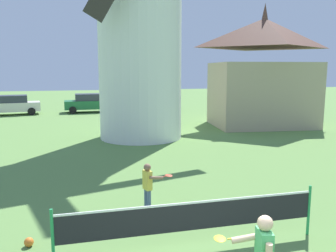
{
  "coord_description": "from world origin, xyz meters",
  "views": [
    {
      "loc": [
        -1.91,
        -3.86,
        3.54
      ],
      "look_at": [
        0.12,
        4.34,
        2.18
      ],
      "focal_mm": 37.33,
      "sensor_mm": 36.0,
      "label": 1
    }
  ],
  "objects_px": {
    "stray_ball": "(29,242)",
    "chapel": "(262,74)",
    "windmill": "(140,6)",
    "parked_car_green": "(89,103)",
    "parked_car_black": "(153,102)",
    "parked_car_cream": "(11,105)",
    "player_far": "(148,184)",
    "tennis_net": "(192,216)"
  },
  "relations": [
    {
      "from": "stray_ball",
      "to": "chapel",
      "type": "relative_size",
      "value": 0.02
    },
    {
      "from": "windmill",
      "to": "chapel",
      "type": "relative_size",
      "value": 1.88
    },
    {
      "from": "windmill",
      "to": "stray_ball",
      "type": "xyz_separation_m",
      "value": [
        -4.15,
        -10.97,
        -6.64
      ]
    },
    {
      "from": "parked_car_green",
      "to": "parked_car_black",
      "type": "distance_m",
      "value": 5.41
    },
    {
      "from": "parked_car_cream",
      "to": "player_far",
      "type": "bearing_deg",
      "value": -71.95
    },
    {
      "from": "tennis_net",
      "to": "parked_car_black",
      "type": "relative_size",
      "value": 1.31
    },
    {
      "from": "windmill",
      "to": "player_far",
      "type": "bearing_deg",
      "value": -98.47
    },
    {
      "from": "parked_car_green",
      "to": "chapel",
      "type": "height_order",
      "value": "chapel"
    },
    {
      "from": "tennis_net",
      "to": "player_far",
      "type": "relative_size",
      "value": 4.36
    },
    {
      "from": "tennis_net",
      "to": "parked_car_cream",
      "type": "bearing_deg",
      "value": 107.56
    },
    {
      "from": "windmill",
      "to": "player_far",
      "type": "distance_m",
      "value": 11.52
    },
    {
      "from": "player_far",
      "to": "parked_car_cream",
      "type": "height_order",
      "value": "parked_car_cream"
    },
    {
      "from": "chapel",
      "to": "parked_car_cream",
      "type": "bearing_deg",
      "value": 149.61
    },
    {
      "from": "parked_car_cream",
      "to": "parked_car_green",
      "type": "height_order",
      "value": "same"
    },
    {
      "from": "stray_ball",
      "to": "parked_car_black",
      "type": "xyz_separation_m",
      "value": [
        7.12,
        22.32,
        0.71
      ]
    },
    {
      "from": "parked_car_cream",
      "to": "parked_car_green",
      "type": "bearing_deg",
      "value": 3.7
    },
    {
      "from": "parked_car_green",
      "to": "stray_ball",
      "type": "bearing_deg",
      "value": -94.38
    },
    {
      "from": "tennis_net",
      "to": "windmill",
      "type": "bearing_deg",
      "value": 85.32
    },
    {
      "from": "player_far",
      "to": "chapel",
      "type": "bearing_deg",
      "value": 50.93
    },
    {
      "from": "tennis_net",
      "to": "chapel",
      "type": "xyz_separation_m",
      "value": [
        9.11,
        13.95,
        2.59
      ]
    },
    {
      "from": "chapel",
      "to": "parked_car_black",
      "type": "bearing_deg",
      "value": 119.21
    },
    {
      "from": "parked_car_black",
      "to": "chapel",
      "type": "bearing_deg",
      "value": -60.79
    },
    {
      "from": "windmill",
      "to": "parked_car_green",
      "type": "bearing_deg",
      "value": 101.0
    },
    {
      "from": "tennis_net",
      "to": "parked_car_black",
      "type": "bearing_deg",
      "value": 80.37
    },
    {
      "from": "tennis_net",
      "to": "player_far",
      "type": "xyz_separation_m",
      "value": [
        -0.48,
        2.15,
        0.01
      ]
    },
    {
      "from": "parked_car_cream",
      "to": "parked_car_black",
      "type": "distance_m",
      "value": 11.44
    },
    {
      "from": "player_far",
      "to": "chapel",
      "type": "distance_m",
      "value": 15.43
    },
    {
      "from": "stray_ball",
      "to": "parked_car_cream",
      "type": "relative_size",
      "value": 0.04
    },
    {
      "from": "parked_car_green",
      "to": "parked_car_black",
      "type": "bearing_deg",
      "value": -9.34
    },
    {
      "from": "tennis_net",
      "to": "parked_car_black",
      "type": "xyz_separation_m",
      "value": [
        3.94,
        23.2,
        0.12
      ]
    },
    {
      "from": "stray_ball",
      "to": "parked_car_black",
      "type": "distance_m",
      "value": 23.43
    },
    {
      "from": "player_far",
      "to": "parked_car_cream",
      "type": "xyz_separation_m",
      "value": [
        -7.02,
        21.54,
        0.12
      ]
    },
    {
      "from": "parked_car_green",
      "to": "parked_car_black",
      "type": "height_order",
      "value": "same"
    },
    {
      "from": "stray_ball",
      "to": "parked_car_cream",
      "type": "distance_m",
      "value": 23.22
    },
    {
      "from": "player_far",
      "to": "chapel",
      "type": "xyz_separation_m",
      "value": [
        9.58,
        11.81,
        2.59
      ]
    },
    {
      "from": "windmill",
      "to": "parked_car_black",
      "type": "relative_size",
      "value": 3.51
    },
    {
      "from": "windmill",
      "to": "tennis_net",
      "type": "distance_m",
      "value": 13.34
    },
    {
      "from": "player_far",
      "to": "parked_car_green",
      "type": "bearing_deg",
      "value": 92.43
    },
    {
      "from": "tennis_net",
      "to": "parked_car_cream",
      "type": "relative_size",
      "value": 1.19
    },
    {
      "from": "player_far",
      "to": "stray_ball",
      "type": "xyz_separation_m",
      "value": [
        -2.71,
        -1.26,
        -0.6
      ]
    },
    {
      "from": "tennis_net",
      "to": "parked_car_green",
      "type": "height_order",
      "value": "parked_car_green"
    },
    {
      "from": "tennis_net",
      "to": "parked_car_black",
      "type": "height_order",
      "value": "parked_car_black"
    }
  ]
}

